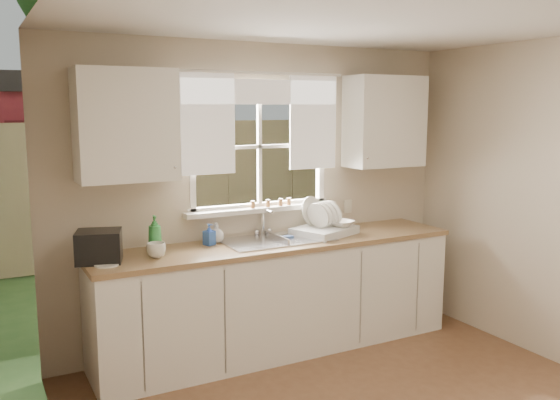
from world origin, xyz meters
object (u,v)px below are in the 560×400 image
cup (156,250)px  dish_rack (324,227)px  soap_bottle_a (155,234)px  black_appliance (99,246)px

cup → dish_rack: bearing=1.4°
soap_bottle_a → black_appliance: size_ratio=0.91×
soap_bottle_a → black_appliance: soap_bottle_a is taller
black_appliance → dish_rack: bearing=17.7°
dish_rack → soap_bottle_a: dish_rack is taller
dish_rack → black_appliance: (-1.86, -0.02, 0.04)m
soap_bottle_a → black_appliance: 0.44m
soap_bottle_a → cup: (-0.04, -0.17, -0.08)m
black_appliance → cup: bearing=6.8°
soap_bottle_a → dish_rack: bearing=2.1°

